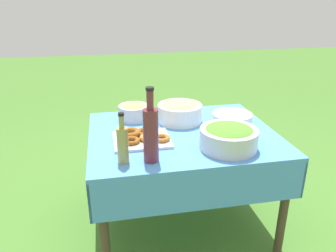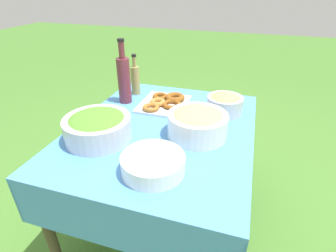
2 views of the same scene
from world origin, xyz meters
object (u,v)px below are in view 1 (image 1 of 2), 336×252
Objects in this scene: donut_platter at (142,137)px; plate_stack at (232,119)px; salad_bowl at (229,136)px; pasta_bowl at (180,111)px; wine_bottle at (151,133)px; olive_oil_bottle at (123,143)px; bread_bowl at (134,111)px.

plate_stack is at bearing 13.63° from donut_platter.
salad_bowl is at bearing -22.38° from donut_platter.
salad_bowl is 0.48m from pasta_bowl.
wine_bottle reaches higher than plate_stack.
donut_platter is 0.28m from olive_oil_bottle.
olive_oil_bottle is (-0.58, -0.06, 0.03)m from salad_bowl.
bread_bowl is at bearing 92.64° from wine_bottle.
plate_stack is 0.97× the size of olive_oil_bottle.
wine_bottle reaches higher than salad_bowl.
wine_bottle reaches higher than donut_platter.
bread_bowl is (-0.62, 0.21, 0.03)m from plate_stack.
salad_bowl is 0.82× the size of wine_bottle.
donut_platter is at bearing -137.80° from pasta_bowl.
pasta_bowl is (-0.17, 0.45, 0.00)m from salad_bowl.
wine_bottle is (-0.44, -0.07, 0.08)m from salad_bowl.
plate_stack is at bearing 65.41° from salad_bowl.
salad_bowl reaches higher than bread_bowl.
donut_platter is at bearing 157.62° from salad_bowl.
olive_oil_bottle is at bearing -129.01° from pasta_bowl.
olive_oil_bottle reaches higher than bread_bowl.
bread_bowl is (-0.01, 0.36, 0.04)m from donut_platter.
salad_bowl is 1.56× the size of bread_bowl.
plate_stack is 0.83m from olive_oil_bottle.
salad_bowl is 1.20× the size of olive_oil_bottle.
donut_platter is at bearing -166.37° from plate_stack.
olive_oil_bottle is at bearing -116.48° from donut_platter.
donut_platter is 1.60× the size of bread_bowl.
pasta_bowl is 0.31m from bread_bowl.
olive_oil_bottle is at bearing -100.56° from bread_bowl.
wine_bottle is at bearing -171.49° from salad_bowl.
pasta_bowl is 0.76× the size of wine_bottle.
pasta_bowl is 0.65m from olive_oil_bottle.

